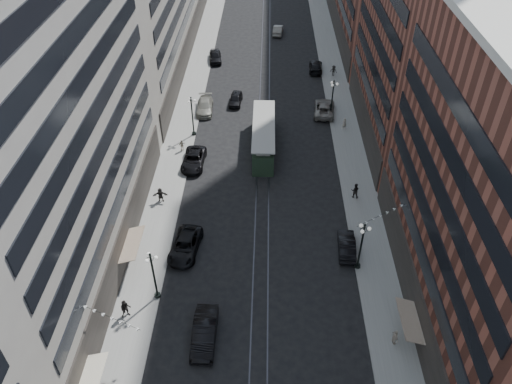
# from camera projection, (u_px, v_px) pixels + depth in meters

# --- Properties ---
(ground) EXTENTS (220.00, 220.00, 0.00)m
(ground) POSITION_uv_depth(u_px,v_px,m) (264.00, 117.00, 69.56)
(ground) COLOR black
(ground) RESTS_ON ground
(sidewalk_west) EXTENTS (4.00, 180.00, 0.15)m
(sidewalk_west) POSITION_uv_depth(u_px,v_px,m) (194.00, 83.00, 77.48)
(sidewalk_west) COLOR gray
(sidewalk_west) RESTS_ON ground
(sidewalk_east) EXTENTS (4.00, 180.00, 0.15)m
(sidewalk_east) POSITION_uv_depth(u_px,v_px,m) (336.00, 84.00, 77.07)
(sidewalk_east) COLOR gray
(sidewalk_east) RESTS_ON ground
(rail_west) EXTENTS (0.12, 180.00, 0.02)m
(rail_west) POSITION_uv_depth(u_px,v_px,m) (260.00, 84.00, 77.33)
(rail_west) COLOR #2D2D33
(rail_west) RESTS_ON ground
(rail_east) EXTENTS (0.12, 180.00, 0.02)m
(rail_east) POSITION_uv_depth(u_px,v_px,m) (269.00, 84.00, 77.30)
(rail_east) COLOR #2D2D33
(rail_east) RESTS_ON ground
(building_west_mid) EXTENTS (8.00, 36.00, 28.00)m
(building_west_mid) POSITION_uv_depth(u_px,v_px,m) (51.00, 134.00, 40.09)
(building_west_mid) COLOR gray
(building_west_mid) RESTS_ON ground
(building_east_mid) EXTENTS (8.00, 30.00, 24.00)m
(building_east_mid) POSITION_uv_depth(u_px,v_px,m) (491.00, 200.00, 36.83)
(building_east_mid) COLOR brown
(building_east_mid) RESTS_ON ground
(lamppost_sw_far) EXTENTS (1.03, 1.14, 5.52)m
(lamppost_sw_far) POSITION_uv_depth(u_px,v_px,m) (154.00, 274.00, 42.93)
(lamppost_sw_far) COLOR black
(lamppost_sw_far) RESTS_ON sidewalk_west
(lamppost_sw_mid) EXTENTS (1.03, 1.14, 5.52)m
(lamppost_sw_mid) POSITION_uv_depth(u_px,v_px,m) (192.00, 115.00, 63.90)
(lamppost_sw_mid) COLOR black
(lamppost_sw_mid) RESTS_ON sidewalk_west
(lamppost_se_far) EXTENTS (1.03, 1.14, 5.52)m
(lamppost_se_far) POSITION_uv_depth(u_px,v_px,m) (361.00, 245.00, 45.69)
(lamppost_se_far) COLOR black
(lamppost_se_far) RESTS_ON sidewalk_east
(lamppost_se_mid) EXTENTS (1.03, 1.14, 5.52)m
(lamppost_se_mid) POSITION_uv_depth(u_px,v_px,m) (332.00, 98.00, 67.44)
(lamppost_se_mid) COLOR black
(lamppost_se_mid) RESTS_ON sidewalk_east
(streetcar) EXTENTS (2.75, 12.40, 3.43)m
(streetcar) POSITION_uv_depth(u_px,v_px,m) (264.00, 137.00, 62.53)
(streetcar) COLOR #243826
(streetcar) RESTS_ON ground
(car_2) EXTENTS (3.19, 5.85, 1.55)m
(car_2) POSITION_uv_depth(u_px,v_px,m) (185.00, 246.00, 48.87)
(car_2) COLOR black
(car_2) RESTS_ON ground
(car_5) EXTENTS (1.91, 5.37, 1.77)m
(car_5) POSITION_uv_depth(u_px,v_px,m) (205.00, 333.00, 40.94)
(car_5) COLOR black
(car_5) RESTS_ON ground
(pedestrian_2) EXTENTS (1.03, 0.77, 1.88)m
(pedestrian_2) POSITION_uv_depth(u_px,v_px,m) (126.00, 309.00, 42.57)
(pedestrian_2) COLOR black
(pedestrian_2) RESTS_ON sidewalk_west
(pedestrian_4) EXTENTS (0.64, 1.01, 1.60)m
(pedestrian_4) POSITION_uv_depth(u_px,v_px,m) (395.00, 337.00, 40.53)
(pedestrian_4) COLOR beige
(pedestrian_4) RESTS_ON sidewalk_east
(car_7) EXTENTS (2.76, 5.60, 1.53)m
(car_7) POSITION_uv_depth(u_px,v_px,m) (194.00, 160.00, 60.22)
(car_7) COLOR black
(car_7) RESTS_ON ground
(car_8) EXTENTS (2.43, 5.50, 1.57)m
(car_8) POSITION_uv_depth(u_px,v_px,m) (205.00, 106.00, 70.27)
(car_8) COLOR gray
(car_8) RESTS_ON ground
(car_9) EXTENTS (2.53, 5.08, 1.66)m
(car_9) POSITION_uv_depth(u_px,v_px,m) (215.00, 56.00, 83.25)
(car_9) COLOR black
(car_9) RESTS_ON ground
(car_10) EXTENTS (1.85, 4.64, 1.50)m
(car_10) POSITION_uv_depth(u_px,v_px,m) (347.00, 245.00, 48.95)
(car_10) COLOR black
(car_10) RESTS_ON ground
(car_11) EXTENTS (3.31, 6.11, 1.63)m
(car_11) POSITION_uv_depth(u_px,v_px,m) (324.00, 108.00, 69.81)
(car_11) COLOR slate
(car_11) RESTS_ON ground
(car_12) EXTENTS (2.40, 5.20, 1.47)m
(car_12) POSITION_uv_depth(u_px,v_px,m) (316.00, 66.00, 80.46)
(car_12) COLOR black
(car_12) RESTS_ON ground
(car_13) EXTENTS (2.04, 4.39, 1.45)m
(car_13) POSITION_uv_depth(u_px,v_px,m) (236.00, 99.00, 72.04)
(car_13) COLOR black
(car_13) RESTS_ON ground
(car_14) EXTENTS (2.09, 4.85, 1.55)m
(car_14) POSITION_uv_depth(u_px,v_px,m) (278.00, 30.00, 92.50)
(car_14) COLOR slate
(car_14) RESTS_ON ground
(pedestrian_5) EXTENTS (1.65, 0.65, 1.73)m
(pedestrian_5) POSITION_uv_depth(u_px,v_px,m) (160.00, 195.00, 54.60)
(pedestrian_5) COLOR black
(pedestrian_5) RESTS_ON sidewalk_west
(pedestrian_6) EXTENTS (0.98, 0.74, 1.53)m
(pedestrian_6) POSITION_uv_depth(u_px,v_px,m) (182.00, 145.00, 62.39)
(pedestrian_6) COLOR beige
(pedestrian_6) RESTS_ON sidewalk_west
(pedestrian_7) EXTENTS (0.96, 0.63, 1.84)m
(pedestrian_7) POSITION_uv_depth(u_px,v_px,m) (355.00, 190.00, 55.11)
(pedestrian_7) COLOR black
(pedestrian_7) RESTS_ON sidewalk_east
(pedestrian_8) EXTENTS (0.69, 0.56, 1.65)m
(pedestrian_8) POSITION_uv_depth(u_px,v_px,m) (344.00, 123.00, 66.33)
(pedestrian_8) COLOR #B4A795
(pedestrian_8) RESTS_ON sidewalk_east
(pedestrian_9) EXTENTS (1.19, 0.83, 1.70)m
(pedestrian_9) POSITION_uv_depth(u_px,v_px,m) (334.00, 71.00, 78.68)
(pedestrian_9) COLOR black
(pedestrian_9) RESTS_ON sidewalk_east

